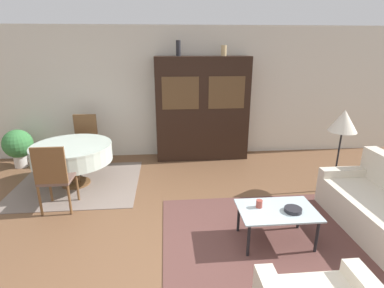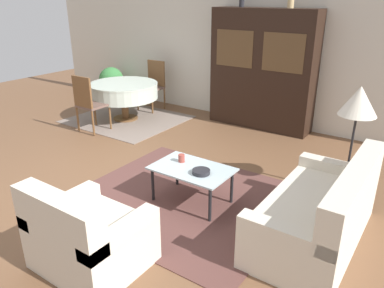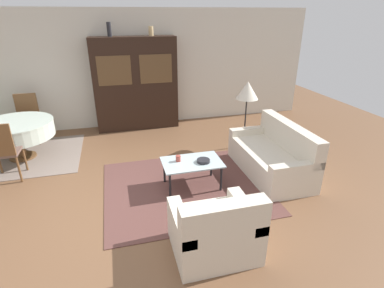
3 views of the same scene
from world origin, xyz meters
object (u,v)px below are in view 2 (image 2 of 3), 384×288
Objects in this scene: coffee_table at (192,172)px; dining_chair_near at (88,101)px; potted_plant at (111,81)px; armchair at (87,237)px; dining_chair_far at (153,83)px; couch at (320,214)px; display_cabinet at (262,70)px; dining_table at (124,91)px; cup at (181,158)px; floor_lamp at (359,104)px; bowl at (201,172)px; vase_short at (291,1)px.

coffee_table is 3.07m from dining_chair_near.
potted_plant reaches higher than coffee_table.
dining_chair_far reaches higher than armchair.
display_cabinet is at bearing 34.80° from couch.
dining_table is (-2.35, -1.15, -0.48)m from display_cabinet.
couch is at bearing 0.85° from cup.
display_cabinet is at bearing 100.39° from coffee_table.
display_cabinet is 2.67m from floor_lamp.
dining_chair_near is at bearing -90.00° from dining_table.
dining_table is at bearing -35.22° from potted_plant.
display_cabinet reaches higher than armchair.
dining_chair_far is 0.74× the size of floor_lamp.
bowl is (3.07, -1.92, -0.11)m from dining_table.
potted_plant is at bearing 164.81° from floor_lamp.
dining_chair_near is (-2.78, 2.45, 0.26)m from armchair.
dining_chair_near is (-2.35, -2.04, -0.48)m from display_cabinet.
floor_lamp is 6.73× the size of bowl.
dining_chair_far is (-4.37, 2.65, 0.26)m from couch.
dining_chair_far is 3.23m from vase_short.
dining_table is at bearing -153.86° from display_cabinet.
coffee_table is 4.00m from dining_chair_far.
armchair is at bearing -46.17° from potted_plant.
bowl is at bearing -19.84° from coffee_table.
coffee_table is 0.68× the size of floor_lamp.
armchair is at bearing 123.37° from dining_chair_far.
cup is at bearing -83.24° from display_cabinet.
armchair is at bearing -101.40° from bowl.
floor_lamp is at bearing 40.72° from coffee_table.
coffee_table is 0.19m from bowl.
potted_plant is at bearing 144.78° from dining_table.
bowl is at bearing -84.39° from vase_short.
armchair is at bearing -119.95° from floor_lamp.
dining_chair_far is 4.99× the size of bowl.
dining_table is (-4.37, 1.76, 0.27)m from couch.
dining_chair_near is 1.77m from dining_chair_far.
bowl is at bearing 137.55° from dining_chair_far.
vase_short is at bearing 131.99° from floor_lamp.
vase_short reaches higher than floor_lamp.
dining_chair_near is at bearing 161.32° from bowl.
dining_table is at bearing -157.37° from vase_short.
vase_short is at bearing 22.63° from dining_table.
floor_lamp is at bearing -7.99° from dining_table.
floor_lamp reaches higher than couch.
floor_lamp reaches higher than potted_plant.
cup is at bearing -18.54° from dining_chair_near.
cup is (-0.09, 1.55, 0.18)m from armchair.
potted_plant is at bearing -1.86° from dining_chair_far.
coffee_table is 0.44× the size of display_cabinet.
bowl is (0.37, -0.13, -0.02)m from cup.
cup is at bearing -34.11° from potted_plant.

